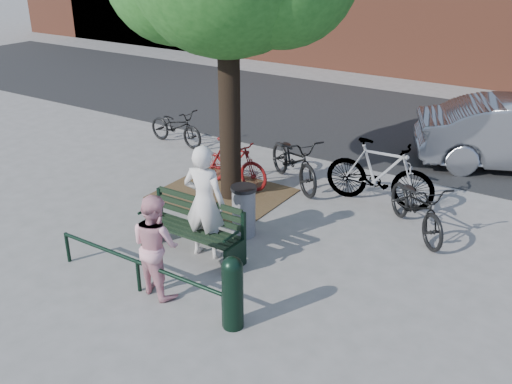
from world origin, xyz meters
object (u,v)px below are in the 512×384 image
Objects in this scene: park_bench at (194,227)px; litter_bin at (244,211)px; bicycle_c at (294,160)px; person_left at (204,202)px; person_right at (156,245)px; bollard at (233,290)px.

park_bench is 1.00m from litter_bin.
person_left is at bearing -140.49° from bicycle_c.
bicycle_c reaches higher than litter_bin.
person_left is 1.23× the size of person_right.
bollard is 0.51× the size of bicycle_c.
bollard is 2.54m from litter_bin.
person_right is at bearing 176.39° from bollard.
litter_bin is 0.44× the size of bicycle_c.
person_left is 1.01m from litter_bin.
person_left is at bearing 23.05° from park_bench.
bollard reaches higher than litter_bin.
person_left is at bearing -98.20° from litter_bin.
person_right is 1.69× the size of litter_bin.
bollard is at bearing -124.43° from bicycle_c.
litter_bin is at bearing -135.86° from bicycle_c.
litter_bin is (0.29, 0.96, -0.03)m from park_bench.
bicycle_c is (-0.37, 2.36, 0.09)m from litter_bin.
park_bench is 1.96× the size of litter_bin.
person_right is (0.24, -1.13, 0.27)m from park_bench.
person_right is 4.46m from bicycle_c.
litter_bin is (-1.31, 2.17, -0.10)m from bollard.
person_left is 0.91× the size of bicycle_c.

